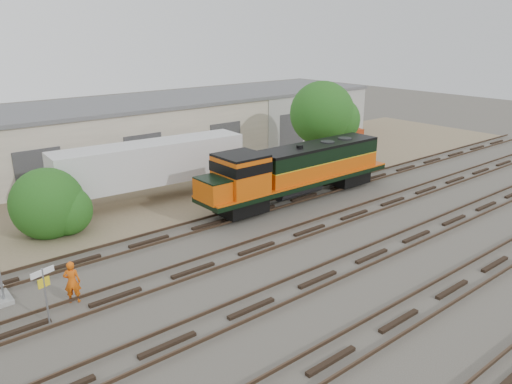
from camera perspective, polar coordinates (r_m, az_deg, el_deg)
ground at (r=25.82m, az=2.21°, el=-7.68°), size 140.00×140.00×0.00m
dirt_strip at (r=37.56m, az=-13.15°, el=0.25°), size 80.00×16.00×0.02m
tracks at (r=23.87m, az=7.06°, el=-9.88°), size 80.00×20.40×0.28m
warehouse at (r=44.03m, az=-18.06°, el=6.00°), size 58.40×10.40×5.30m
locomotive at (r=33.76m, az=4.61°, el=2.50°), size 15.54×2.73×3.74m
sign_post at (r=21.49m, az=-23.05°, el=-9.79°), size 0.97×0.30×2.43m
worker at (r=23.01m, az=-20.27°, el=-9.62°), size 0.84×0.75×1.92m
semi_trailer at (r=34.59m, az=-11.39°, el=3.20°), size 13.25×3.55×4.03m
dumpster_blue at (r=51.25m, az=9.41°, el=6.09°), size 1.95×1.88×1.50m
dumpster_red at (r=53.17m, az=11.12°, el=6.37°), size 1.76×1.69×1.40m
tree_mid at (r=30.54m, az=-22.24°, el=-1.44°), size 4.32×4.12×4.12m
tree_east at (r=42.42m, az=8.01°, el=8.71°), size 5.63×5.36×7.23m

